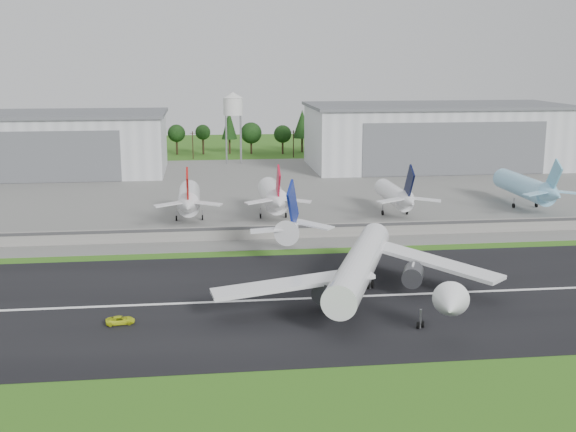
{
  "coord_description": "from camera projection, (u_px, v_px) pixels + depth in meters",
  "views": [
    {
      "loc": [
        -18.6,
        -114.32,
        43.27
      ],
      "look_at": [
        0.15,
        40.0,
        9.0
      ],
      "focal_mm": 45.0,
      "sensor_mm": 36.0,
      "label": 1
    }
  ],
  "objects": [
    {
      "name": "parked_jet_red_a",
      "position": [
        189.0,
        199.0,
        192.61
      ],
      "size": [
        7.36,
        31.29,
        16.72
      ],
      "color": "silver",
      "rests_on": "ground"
    },
    {
      "name": "blast_fence",
      "position": [
        280.0,
        232.0,
        175.24
      ],
      "size": [
        240.0,
        0.61,
        3.5
      ],
      "color": "gray",
      "rests_on": "ground"
    },
    {
      "name": "runway_centerline",
      "position": [
        307.0,
        298.0,
        132.0
      ],
      "size": [
        220.0,
        1.0,
        0.02
      ],
      "primitive_type": "cube",
      "color": "white",
      "rests_on": "runway"
    },
    {
      "name": "ground",
      "position": [
        315.0,
        318.0,
        122.33
      ],
      "size": [
        600.0,
        600.0,
        0.0
      ],
      "primitive_type": "plane",
      "color": "#235B15",
      "rests_on": "ground"
    },
    {
      "name": "parked_jet_navy",
      "position": [
        397.0,
        196.0,
        199.35
      ],
      "size": [
        7.36,
        31.29,
        16.36
      ],
      "color": "white",
      "rests_on": "ground"
    },
    {
      "name": "ground_vehicle",
      "position": [
        120.0,
        320.0,
        119.22
      ],
      "size": [
        5.03,
        2.88,
        1.32
      ],
      "primitive_type": "imported",
      "rotation": [
        0.0,
        0.0,
        1.72
      ],
      "color": "#CDDA19",
      "rests_on": "runway"
    },
    {
      "name": "hangar_east",
      "position": [
        436.0,
        136.0,
        288.32
      ],
      "size": [
        102.0,
        47.0,
        25.2
      ],
      "color": "silver",
      "rests_on": "ground"
    },
    {
      "name": "utility_poles",
      "position": [
        244.0,
        158.0,
        316.21
      ],
      "size": [
        230.0,
        3.0,
        12.0
      ],
      "primitive_type": null,
      "color": "black",
      "rests_on": "ground"
    },
    {
      "name": "hangar_west",
      "position": [
        36.0,
        144.0,
        270.28
      ],
      "size": [
        97.0,
        44.0,
        23.2
      ],
      "color": "silver",
      "rests_on": "ground"
    },
    {
      "name": "runway",
      "position": [
        307.0,
        299.0,
        132.01
      ],
      "size": [
        320.0,
        60.0,
        0.1
      ],
      "primitive_type": "cube",
      "color": "black",
      "rests_on": "ground"
    },
    {
      "name": "water_tower",
      "position": [
        233.0,
        104.0,
        295.8
      ],
      "size": [
        8.4,
        8.4,
        29.4
      ],
      "color": "#99999E",
      "rests_on": "ground"
    },
    {
      "name": "parked_jet_skyblue",
      "position": [
        528.0,
        188.0,
        208.95
      ],
      "size": [
        7.36,
        37.29,
        16.92
      ],
      "color": "#8ACAEE",
      "rests_on": "ground"
    },
    {
      "name": "main_airliner",
      "position": [
        361.0,
        272.0,
        131.74
      ],
      "size": [
        53.5,
        57.33,
        18.17
      ],
      "rotation": [
        0.0,
        0.0,
        2.78
      ],
      "color": "white",
      "rests_on": "runway"
    },
    {
      "name": "treeline",
      "position": [
        242.0,
        154.0,
        330.75
      ],
      "size": [
        320.0,
        16.0,
        22.0
      ],
      "primitive_type": null,
      "color": "black",
      "rests_on": "ground"
    },
    {
      "name": "apron",
      "position": [
        258.0,
        191.0,
        238.65
      ],
      "size": [
        320.0,
        150.0,
        0.1
      ],
      "primitive_type": "cube",
      "color": "slate",
      "rests_on": "ground"
    },
    {
      "name": "parked_jet_red_b",
      "position": [
        274.0,
        196.0,
        195.28
      ],
      "size": [
        7.36,
        31.29,
        16.92
      ],
      "color": "white",
      "rests_on": "ground"
    }
  ]
}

